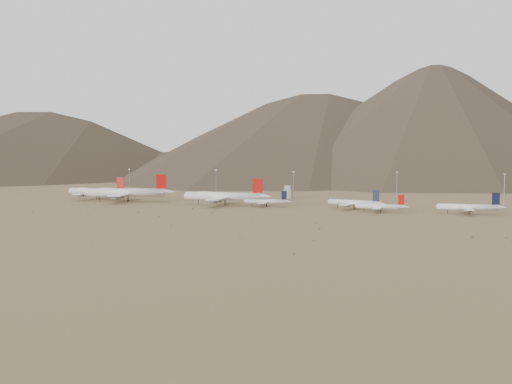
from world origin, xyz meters
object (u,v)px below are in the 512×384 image
at_px(widebody_west, 97,192).
at_px(narrowbody_b, 355,203).
at_px(control_tower, 288,193).
at_px(narrowbody_a, 267,201).
at_px(widebody_centre, 127,192).
at_px(widebody_east, 224,196).

height_order(widebody_west, narrowbody_b, widebody_west).
relative_size(narrowbody_b, control_tower, 3.81).
bearing_deg(narrowbody_a, narrowbody_b, -4.29).
distance_m(narrowbody_a, narrowbody_b, 69.08).
xyz_separation_m(widebody_centre, widebody_east, (93.02, 1.68, -0.72)).
bearing_deg(narrowbody_a, widebody_east, 178.46).
height_order(narrowbody_a, narrowbody_b, narrowbody_b).
bearing_deg(control_tower, narrowbody_a, -81.19).
height_order(widebody_west, narrowbody_a, widebody_west).
bearing_deg(widebody_east, narrowbody_a, -2.52).
xyz_separation_m(widebody_west, widebody_centre, (41.87, -12.53, 1.18)).
height_order(widebody_centre, control_tower, widebody_centre).
distance_m(widebody_east, narrowbody_a, 35.92).
bearing_deg(widebody_west, control_tower, 26.68).
height_order(widebody_centre, widebody_east, widebody_centre).
relative_size(widebody_west, widebody_east, 0.95).
xyz_separation_m(widebody_east, control_tower, (22.12, 90.66, -2.20)).
bearing_deg(widebody_west, widebody_east, -4.86).
xyz_separation_m(narrowbody_a, control_tower, (-13.39, 86.43, 1.20)).
xyz_separation_m(narrowbody_b, control_tower, (-82.30, 81.55, 0.38)).
xyz_separation_m(widebody_west, widebody_east, (134.89, -10.84, 0.46)).
height_order(widebody_west, widebody_centre, widebody_centre).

